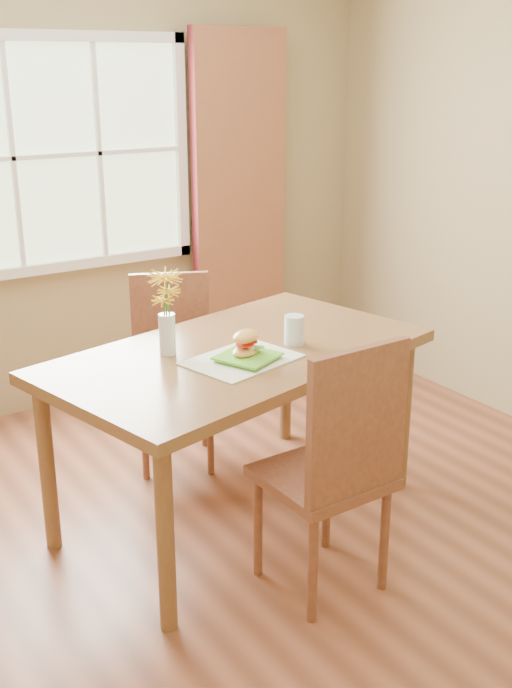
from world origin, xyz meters
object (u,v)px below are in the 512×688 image
object	(u,v)px
dining_table	(238,368)
chair_near	(338,461)
water_glass	(294,331)
flower_vase	(166,304)
chair_far	(173,361)
croissant_sandwich	(246,343)

from	to	relation	value
dining_table	chair_near	xyz separation A→B (m)	(0.00, -0.71, -0.15)
water_glass	flower_vase	size ratio (longest dim) A/B	0.36
chair_near	flower_vase	distance (m)	0.98
chair_far	water_glass	world-z (taller)	chair_far
croissant_sandwich	flower_vase	xyz separation A→B (m)	(-0.25, 0.24, 0.15)
dining_table	chair_far	distance (m)	0.72
chair_near	flower_vase	bearing A→B (deg)	107.35
water_glass	flower_vase	distance (m)	0.58
chair_near	chair_far	bearing A→B (deg)	87.26
flower_vase	water_glass	bearing A→B (deg)	-19.61
dining_table	croissant_sandwich	bearing A→B (deg)	-117.65
chair_far	chair_near	bearing A→B (deg)	-67.25
croissant_sandwich	water_glass	world-z (taller)	water_glass
chair_near	water_glass	bearing A→B (deg)	67.44
dining_table	flower_vase	world-z (taller)	flower_vase
dining_table	croissant_sandwich	xyz separation A→B (m)	(-0.03, -0.12, 0.15)
chair_near	chair_far	world-z (taller)	chair_near
chair_far	water_glass	size ratio (longest dim) A/B	7.44
dining_table	croissant_sandwich	size ratio (longest dim) A/B	10.37
chair_far	water_glass	bearing A→B (deg)	-50.39
dining_table	water_glass	world-z (taller)	water_glass
water_glass	croissant_sandwich	bearing A→B (deg)	-170.37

